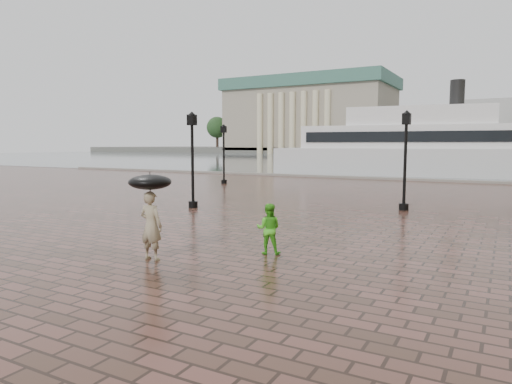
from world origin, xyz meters
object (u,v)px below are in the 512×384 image
child_pedestrian (269,229)px  adult_pedestrian (151,226)px  ferry_near (418,148)px  street_lamps (336,156)px

child_pedestrian → adult_pedestrian: bearing=22.3°
ferry_near → street_lamps: bearing=-99.9°
street_lamps → ferry_near: size_ratio=0.76×
adult_pedestrian → child_pedestrian: bearing=-140.4°
street_lamps → adult_pedestrian: size_ratio=11.89×
street_lamps → ferry_near: ferry_near is taller
street_lamps → child_pedestrian: bearing=-78.2°
street_lamps → child_pedestrian: (2.93, -14.02, -1.63)m
adult_pedestrian → ferry_near: ferry_near is taller
street_lamps → adult_pedestrian: 16.15m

